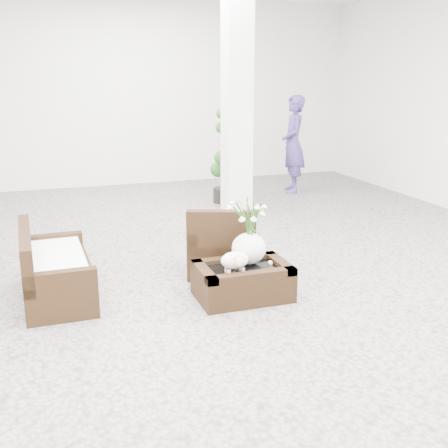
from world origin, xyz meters
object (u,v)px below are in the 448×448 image
object	(u,v)px
coffee_table	(243,283)
loveseat	(56,263)
armchair	(222,238)
topiary	(224,157)

from	to	relation	value
coffee_table	loveseat	bearing A→B (deg)	160.25
loveseat	coffee_table	bearing A→B (deg)	-110.82
armchair	loveseat	xyz separation A→B (m)	(-1.77, -0.16, -0.03)
coffee_table	armchair	bearing A→B (deg)	86.40
coffee_table	topiary	distance (m)	4.22
coffee_table	loveseat	world-z (taller)	loveseat
coffee_table	loveseat	xyz separation A→B (m)	(-1.72, 0.62, 0.20)
loveseat	topiary	xyz separation A→B (m)	(2.90, 3.39, 0.42)
coffee_table	topiary	xyz separation A→B (m)	(1.18, 4.01, 0.62)
armchair	topiary	size ratio (longest dim) A/B	0.50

